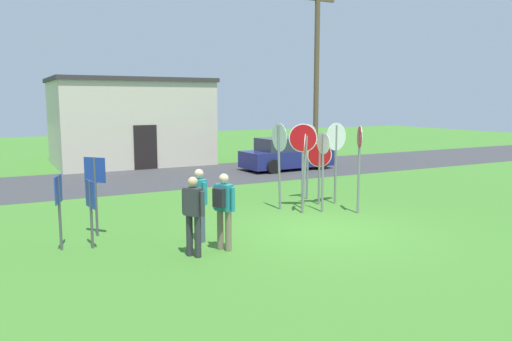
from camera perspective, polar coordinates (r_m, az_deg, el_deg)
name	(u,v)px	position (r m, az deg, el deg)	size (l,w,h in m)	color
ground_plane	(322,231)	(12.76, 7.53, -6.85)	(80.00, 80.00, 0.00)	#3D7528
street_asphalt	(180,176)	(21.99, -8.61, -0.63)	(60.00, 6.40, 0.01)	#38383A
building_background	(130,121)	(26.90, -14.04, 5.42)	(7.66, 5.56, 4.35)	beige
utility_pole	(316,76)	(24.09, 6.86, 10.62)	(1.80, 0.24, 8.43)	brown
parked_car_on_street	(286,155)	(23.87, 3.38, 1.76)	(4.36, 2.14, 1.51)	navy
stop_sign_center_cluster	(319,163)	(15.78, 7.19, 0.90)	(0.70, 0.34, 1.95)	slate
stop_sign_leaning_right	(308,149)	(16.55, 5.88, 2.39)	(0.65, 0.13, 2.48)	slate
stop_sign_far_back	(279,150)	(14.91, 2.65, 2.37)	(0.17, 0.85, 2.60)	slate
stop_sign_leaning_left	(303,150)	(15.16, 5.33, 2.35)	(0.80, 0.42, 2.56)	slate
stop_sign_nearest	(359,155)	(14.69, 11.60, 1.77)	(0.34, 0.60, 2.54)	slate
stop_sign_rear_left	(336,148)	(15.96, 9.03, 2.56)	(0.86, 0.16, 2.56)	slate
stop_sign_tallest	(323,160)	(14.70, 7.59, 1.24)	(0.07, 0.62, 2.33)	slate
stop_sign_rear_right	(305,161)	(14.46, 5.54, 1.13)	(0.41, 0.54, 2.30)	slate
person_in_blue	(199,201)	(11.68, -6.43, -3.43)	(0.27, 0.56, 1.69)	#4C5670
person_holding_notes	(223,206)	(10.90, -3.71, -4.05)	(0.45, 0.51, 1.69)	#7A6B56
person_in_teal	(193,212)	(10.53, -7.12, -4.69)	(0.37, 0.51, 1.69)	#2D2D33
info_panel_leftmost	(95,182)	(12.57, -17.73, -1.25)	(0.41, 0.47, 1.91)	#4C4C51
info_panel_middle	(59,199)	(11.67, -21.41, -3.03)	(0.22, 0.57, 1.65)	#4C4C51
info_panel_rightmost	(91,202)	(11.59, -18.20, -3.41)	(0.10, 0.60, 1.52)	#4C4C51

